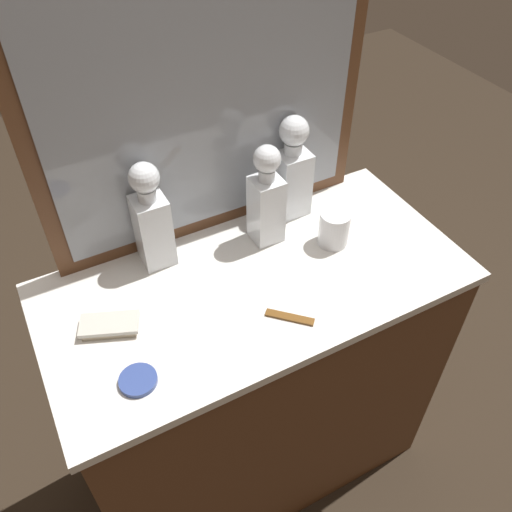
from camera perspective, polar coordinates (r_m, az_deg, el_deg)
ground_plane at (r=2.08m, az=0.00°, el=-20.29°), size 6.00×6.00×0.00m
dresser at (r=1.68m, az=0.00°, el=-13.41°), size 1.06×0.52×0.92m
dresser_mirror at (r=1.28m, az=-5.34°, el=15.83°), size 0.85×0.03×0.71m
crystal_decanter_far_left at (r=1.36m, az=1.10°, el=5.64°), size 0.08×0.08×0.28m
crystal_decanter_left at (r=1.31m, az=-11.06°, el=3.36°), size 0.08×0.08×0.29m
crystal_decanter_rear at (r=1.45m, az=3.83°, el=8.64°), size 0.09×0.09×0.29m
crystal_tumbler_rear at (r=1.40m, az=8.34°, el=2.82°), size 0.08×0.08×0.10m
silver_brush_front at (r=1.25m, az=-15.41°, el=-7.20°), size 0.15×0.11×0.02m
porcelain_dish at (r=1.15m, az=-12.51°, el=-12.87°), size 0.08×0.08×0.01m
tortoiseshell_comb at (r=1.23m, az=3.64°, el=-6.57°), size 0.10×0.09×0.01m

